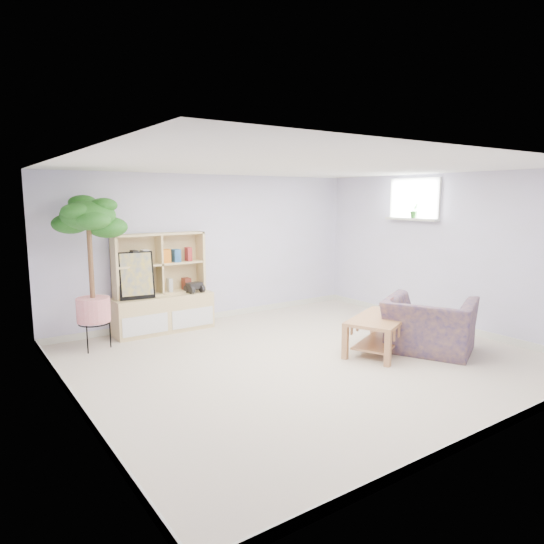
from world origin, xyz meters
TOP-DOWN VIEW (x-y plane):
  - floor at (0.00, 0.00)m, footprint 5.50×5.00m
  - ceiling at (0.00, 0.00)m, footprint 5.50×5.00m
  - walls at (0.00, 0.00)m, footprint 5.51×5.01m
  - baseboard at (0.00, 0.00)m, footprint 5.50×5.00m
  - window at (2.73, 0.60)m, footprint 0.10×0.98m
  - window_sill at (2.67, 0.60)m, footprint 0.14×1.00m
  - storage_unit at (-0.98, 2.24)m, footprint 1.50×0.51m
  - poster at (-1.40, 2.19)m, footprint 0.51×0.18m
  - toy_truck at (-0.50, 2.15)m, footprint 0.36×0.27m
  - coffee_table at (1.01, -0.32)m, footprint 1.30×1.04m
  - table_plant at (1.01, -0.42)m, footprint 0.32×0.32m
  - floor_tree at (-2.09, 1.92)m, footprint 0.92×0.92m
  - armchair at (1.53, -0.71)m, footprint 1.36×1.42m
  - sill_plant at (2.67, 0.55)m, footprint 0.14×0.11m

SIDE VIEW (x-z plane):
  - floor at x=0.00m, z-range -0.01..0.01m
  - baseboard at x=0.00m, z-range 0.00..0.10m
  - coffee_table at x=1.01m, z-range 0.00..0.47m
  - armchair at x=1.53m, z-range 0.00..0.82m
  - table_plant at x=1.01m, z-range 0.47..0.74m
  - toy_truck at x=-0.50m, z-range 0.56..0.74m
  - storage_unit at x=-0.98m, z-range 0.00..1.50m
  - poster at x=-1.40m, z-range 0.56..1.26m
  - floor_tree at x=-2.09m, z-range 0.00..2.07m
  - walls at x=0.00m, z-range 0.00..2.40m
  - window_sill at x=2.67m, z-range 1.66..1.70m
  - sill_plant at x=2.67m, z-range 1.70..1.94m
  - window at x=2.73m, z-range 1.66..2.34m
  - ceiling at x=0.00m, z-range 2.40..2.40m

